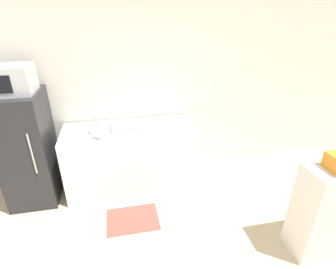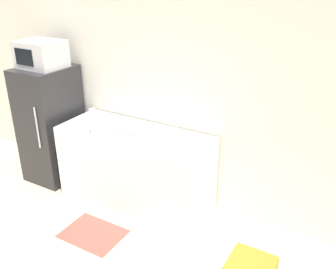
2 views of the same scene
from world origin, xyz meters
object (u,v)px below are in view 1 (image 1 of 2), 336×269
Objects in this scene: refrigerator at (28,149)px; microwave at (9,80)px; bottle_tall at (101,129)px; bottle_short at (93,128)px.

refrigerator is 2.91× the size of microwave.
bottle_tall is 0.24m from bottle_short.
microwave is at bearing -107.18° from refrigerator.
bottle_tall is at bearing -15.38° from refrigerator.
bottle_short is at bearing 119.90° from bottle_tall.
bottle_short is (0.84, -0.07, -0.65)m from microwave.
refrigerator is 1.04m from bottle_tall.
refrigerator is 4.95× the size of bottle_tall.
refrigerator is 0.90m from microwave.
microwave is at bearing 175.56° from bottle_short.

